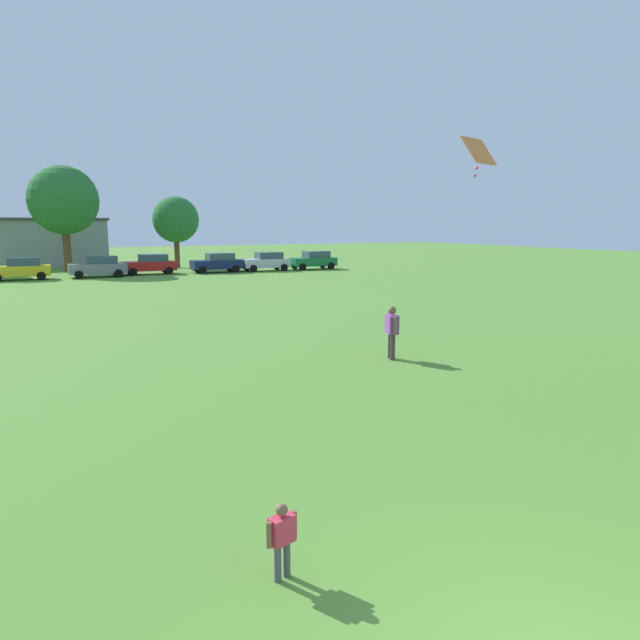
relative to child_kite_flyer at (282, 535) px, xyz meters
The scene contains 13 objects.
ground_plane 27.18m from the child_kite_flyer, 86.63° to the left, with size 160.00×160.00×0.00m, color #568C33.
child_kite_flyer is the anchor object (origin of this frame).
adult_bystander 11.50m from the child_kite_flyer, 50.34° to the left, with size 0.44×0.76×1.66m.
kite 13.10m from the child_kite_flyer, 38.84° to the left, with size 1.35×0.94×1.13m.
parked_car_yellow_0 43.01m from the child_kite_flyer, 94.64° to the left, with size 4.30×2.02×1.68m.
parked_car_gray_1 42.86m from the child_kite_flyer, 87.26° to the left, with size 4.30×2.02×1.68m.
parked_car_red_2 44.26m from the child_kite_flyer, 81.93° to the left, with size 4.30×2.02×1.68m.
parked_car_navy_3 44.67m from the child_kite_flyer, 74.70° to the left, with size 4.30×2.02×1.68m.
parked_car_silver_4 45.86m from the child_kite_flyer, 69.23° to the left, with size 4.30×2.02×1.68m.
parked_car_green_5 47.58m from the child_kite_flyer, 63.89° to the left, with size 4.30×2.02×1.68m.
tree_right 49.40m from the child_kite_flyer, 89.87° to the left, with size 5.87×5.87×9.14m.
tree_far_right 51.00m from the child_kite_flyer, 78.87° to the left, with size 4.35×4.35×6.78m.
house_left 58.90m from the child_kite_flyer, 90.88° to the left, with size 10.55×8.57×4.77m.
Camera 1 is at (-3.93, -2.85, 4.13)m, focal length 32.15 mm.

